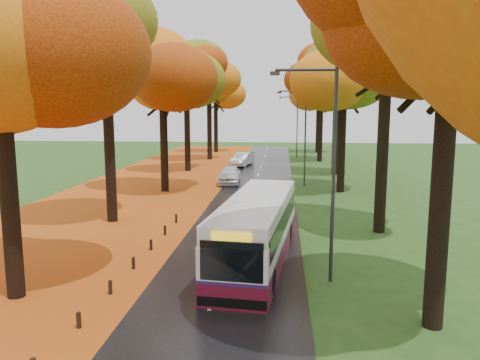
# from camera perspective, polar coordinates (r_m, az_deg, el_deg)

# --- Properties ---
(road) EXTENTS (6.50, 90.00, 0.04)m
(road) POSITION_cam_1_polar(r_m,az_deg,el_deg) (34.98, 1.31, -1.95)
(road) COLOR black
(road) RESTS_ON ground
(centre_line) EXTENTS (0.12, 90.00, 0.01)m
(centre_line) POSITION_cam_1_polar(r_m,az_deg,el_deg) (34.97, 1.31, -1.92)
(centre_line) COLOR silver
(centre_line) RESTS_ON road
(leaf_verge) EXTENTS (12.00, 90.00, 0.02)m
(leaf_verge) POSITION_cam_1_polar(r_m,az_deg,el_deg) (36.68, -12.87, -1.68)
(leaf_verge) COLOR #9A4D0E
(leaf_verge) RESTS_ON ground
(leaf_drift) EXTENTS (0.90, 90.00, 0.01)m
(leaf_drift) POSITION_cam_1_polar(r_m,az_deg,el_deg) (35.30, -3.64, -1.83)
(leaf_drift) COLOR #CE4915
(leaf_drift) RESTS_ON road
(trees_left) EXTENTS (9.20, 74.00, 13.88)m
(trees_left) POSITION_cam_1_polar(r_m,az_deg,el_deg) (37.68, -9.68, 13.23)
(trees_left) COLOR black
(trees_left) RESTS_ON ground
(trees_right) EXTENTS (9.30, 74.20, 13.96)m
(trees_right) POSITION_cam_1_polar(r_m,az_deg,el_deg) (36.66, 13.19, 13.50)
(trees_right) COLOR black
(trees_right) RESTS_ON ground
(bollard_row) EXTENTS (0.11, 23.51, 0.52)m
(bollard_row) POSITION_cam_1_polar(r_m,az_deg,el_deg) (16.47, -17.16, -14.09)
(bollard_row) COLOR black
(bollard_row) RESTS_ON ground
(streetlamp_near) EXTENTS (2.45, 0.18, 8.00)m
(streetlamp_near) POSITION_cam_1_polar(r_m,az_deg,el_deg) (17.46, 10.57, 2.60)
(streetlamp_near) COLOR #333538
(streetlamp_near) RESTS_ON ground
(streetlamp_mid) EXTENTS (2.45, 0.18, 8.00)m
(streetlamp_mid) POSITION_cam_1_polar(r_m,az_deg,el_deg) (39.36, 7.60, 6.06)
(streetlamp_mid) COLOR #333538
(streetlamp_mid) RESTS_ON ground
(streetlamp_far) EXTENTS (2.45, 0.18, 8.00)m
(streetlamp_far) POSITION_cam_1_polar(r_m,az_deg,el_deg) (61.33, 6.75, 7.04)
(streetlamp_far) COLOR #333538
(streetlamp_far) RESTS_ON ground
(bus) EXTENTS (3.47, 10.59, 2.74)m
(bus) POSITION_cam_1_polar(r_m,az_deg,el_deg) (20.05, 2.09, -5.89)
(bus) COLOR maroon
(bus) RESTS_ON road
(car_white) EXTENTS (2.01, 4.59, 1.54)m
(car_white) POSITION_cam_1_polar(r_m,az_deg,el_deg) (40.45, -1.30, 0.65)
(car_white) COLOR white
(car_white) RESTS_ON road
(car_silver) EXTENTS (2.51, 4.79, 1.50)m
(car_silver) POSITION_cam_1_polar(r_m,az_deg,el_deg) (52.71, 0.26, 2.54)
(car_silver) COLOR #ADB0B5
(car_silver) RESTS_ON road
(car_dark) EXTENTS (2.85, 4.42, 1.19)m
(car_dark) POSITION_cam_1_polar(r_m,az_deg,el_deg) (55.46, 0.33, 2.70)
(car_dark) COLOR black
(car_dark) RESTS_ON road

